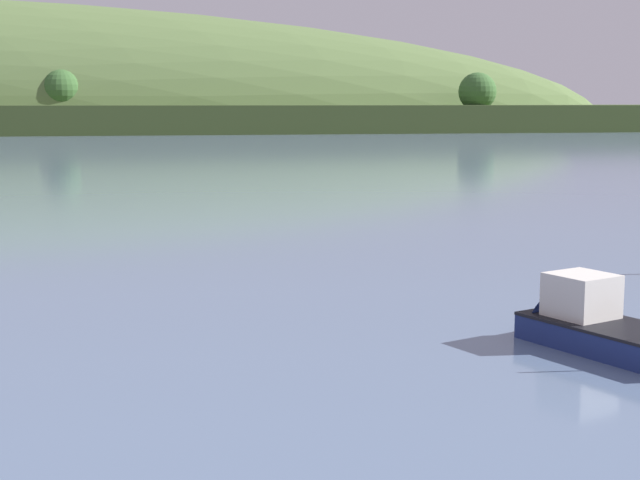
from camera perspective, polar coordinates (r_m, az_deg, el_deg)
fishing_boat_moored at (r=26.03m, az=16.40°, el=-5.36°), size 3.56×5.77×3.42m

